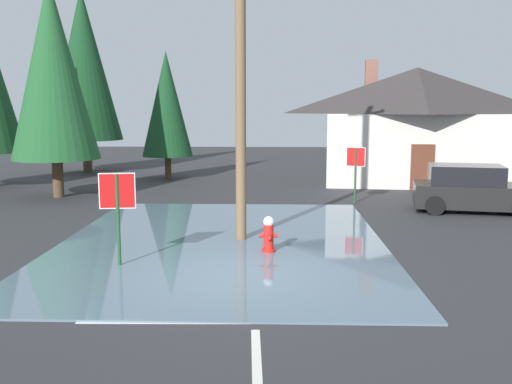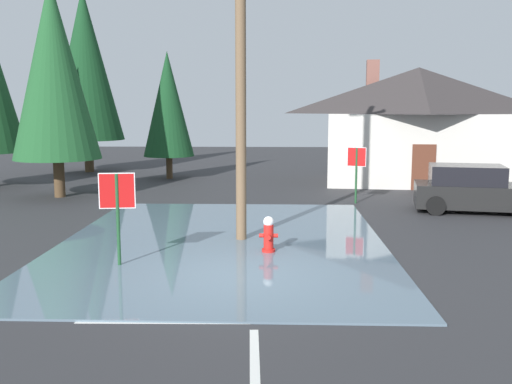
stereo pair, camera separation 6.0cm
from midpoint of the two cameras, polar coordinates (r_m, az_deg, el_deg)
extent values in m
cube|color=#2D2D30|center=(12.39, -1.27, -8.74)|extent=(80.00, 80.00, 0.10)
cube|color=slate|center=(15.54, -3.19, -4.92)|extent=(8.53, 11.69, 0.04)
cube|color=silver|center=(10.13, -7.29, -12.49)|extent=(3.56, 0.39, 0.01)
cube|color=silver|center=(8.08, 0.13, -18.08)|extent=(0.30, 3.48, 0.01)
cylinder|color=#1E4C28|center=(13.34, -13.37, -2.78)|extent=(0.08, 0.08, 2.13)
cube|color=white|center=(13.23, -13.47, 0.12)|extent=(0.80, 0.13, 0.81)
cube|color=red|center=(13.23, -13.47, 0.12)|extent=(0.76, 0.14, 0.76)
cylinder|color=red|center=(14.38, 1.37, -5.86)|extent=(0.33, 0.33, 0.11)
cylinder|color=red|center=(14.30, 1.37, -4.45)|extent=(0.25, 0.25, 0.61)
sphere|color=white|center=(14.22, 1.38, -2.96)|extent=(0.27, 0.27, 0.27)
cylinder|color=red|center=(14.29, 0.65, -4.33)|extent=(0.11, 0.10, 0.10)
cylinder|color=red|center=(14.29, 2.09, -4.33)|extent=(0.11, 0.10, 0.10)
cylinder|color=red|center=(14.12, 1.36, -4.49)|extent=(0.12, 0.11, 0.12)
cylinder|color=brown|center=(15.38, -1.42, 13.49)|extent=(0.28, 0.28, 9.92)
cylinder|color=#1E4C28|center=(21.89, 9.97, 1.60)|extent=(0.08, 0.08, 2.09)
cube|color=white|center=(21.82, 10.01, 3.44)|extent=(0.68, 0.28, 0.72)
cube|color=red|center=(21.82, 10.01, 3.44)|extent=(0.64, 0.28, 0.68)
cube|color=beige|center=(28.43, 15.60, 4.18)|extent=(8.71, 5.86, 3.28)
pyramid|color=#332D2D|center=(28.37, 15.82, 9.64)|extent=(9.40, 6.33, 2.13)
cube|color=brown|center=(29.09, 11.52, 10.80)|extent=(0.66, 0.66, 1.92)
cube|color=#592D1E|center=(25.96, 16.31, 2.35)|extent=(1.00, 0.16, 2.00)
cube|color=black|center=(21.24, 20.95, -0.33)|extent=(4.29, 2.56, 0.79)
cube|color=black|center=(21.11, 20.19, 1.63)|extent=(2.67, 2.05, 0.65)
cylinder|color=black|center=(22.42, 24.02, -0.72)|extent=(0.67, 0.33, 0.64)
cylinder|color=black|center=(22.03, 17.05, -0.50)|extent=(0.67, 0.33, 0.64)
cylinder|color=black|center=(20.21, 17.46, -1.31)|extent=(0.67, 0.33, 0.64)
cylinder|color=#4C3823|center=(29.45, -8.51, 2.44)|extent=(0.32, 0.32, 1.14)
cone|color=#143D1E|center=(29.29, -8.65, 8.60)|extent=(2.53, 2.53, 5.18)
cylinder|color=#4C3823|center=(24.41, -18.83, 1.32)|extent=(0.43, 0.43, 1.54)
cone|color=#1E5128|center=(24.28, -19.32, 11.38)|extent=(3.42, 3.42, 7.01)
cylinder|color=#4C3823|center=(33.42, -16.15, 3.47)|extent=(0.50, 0.50, 1.79)
cone|color=#143D1E|center=(33.38, -16.51, 12.00)|extent=(3.98, 3.98, 8.15)
camera|label=1|loc=(0.03, -89.88, 0.02)|focal=40.42mm
camera|label=2|loc=(0.03, 90.12, -0.02)|focal=40.42mm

